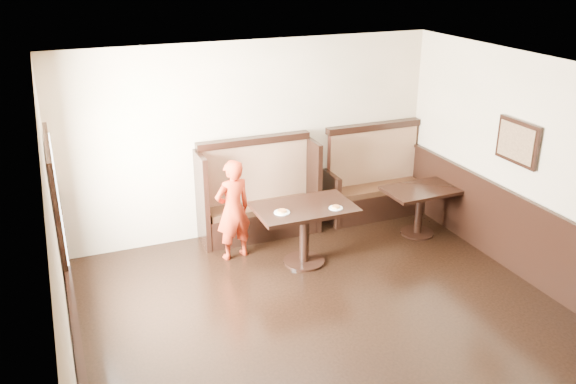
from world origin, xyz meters
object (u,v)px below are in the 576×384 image
table_main (304,220)px  table_neighbor (420,200)px  child (233,210)px  booth_main (258,201)px  booth_neighbor (375,185)px

table_main → table_neighbor: size_ratio=1.23×
table_neighbor → child: (-2.73, 0.33, 0.16)m
child → table_main: bearing=136.5°
child → table_neighbor: bearing=161.8°
booth_main → table_neighbor: booth_main is taller
child → booth_neighbor: bearing=-178.5°
booth_main → table_neighbor: 2.36m
booth_neighbor → child: (-2.50, -0.57, 0.22)m
booth_main → child: bearing=-134.0°
table_main → table_neighbor: bearing=5.8°
booth_neighbor → table_main: (-1.68, -1.08, 0.15)m
booth_main → table_main: 1.12m
table_main → child: size_ratio=0.92×
table_main → child: child is taller
booth_main → child: booth_main is taller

